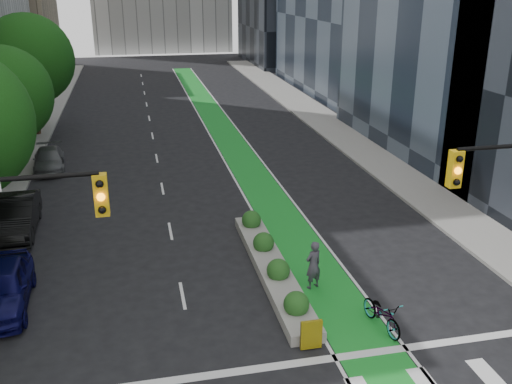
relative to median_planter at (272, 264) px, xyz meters
name	(u,v)px	position (x,y,z in m)	size (l,w,h in m)	color
sidewalk_left	(11,162)	(-13.00, 17.96, -0.30)	(3.60, 90.00, 0.15)	gray
sidewalk_right	(354,141)	(10.60, 17.96, -0.30)	(3.60, 90.00, 0.15)	gray
bike_lane_paint	(224,132)	(1.80, 22.96, -0.37)	(2.20, 70.00, 0.01)	#1A922A
tree_midfar	(3,95)	(-12.20, 14.96, 4.57)	(5.60, 5.60, 7.76)	black
tree_far	(28,59)	(-12.20, 24.96, 5.32)	(6.60, 6.60, 9.00)	black
median_planter	(272,264)	(0.00, 0.00, 0.00)	(1.20, 10.26, 1.10)	gray
bicycle	(382,313)	(2.70, -4.59, 0.19)	(0.75, 2.15, 1.13)	gray
cyclist	(313,265)	(1.25, -1.50, 0.60)	(0.71, 0.46, 1.94)	#3C3843
parked_car_left_near	(1,287)	(-10.07, -0.46, 0.45)	(1.94, 4.82, 1.64)	#0B0B44
parked_car_left_mid	(15,216)	(-10.70, 6.30, 0.47)	(1.79, 5.14, 1.69)	black
parked_car_left_far	(49,160)	(-10.33, 15.96, 0.27)	(1.80, 4.43, 1.29)	#515355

